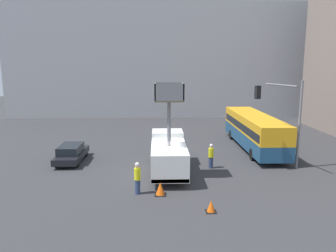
{
  "coord_description": "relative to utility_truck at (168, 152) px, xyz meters",
  "views": [
    {
      "loc": [
        -0.4,
        -21.33,
        7.41
      ],
      "look_at": [
        0.32,
        1.66,
        3.15
      ],
      "focal_mm": 35.0,
      "sensor_mm": 36.0,
      "label": 1
    }
  ],
  "objects": [
    {
      "name": "utility_truck",
      "position": [
        0.0,
        0.0,
        0.0
      ],
      "size": [
        2.33,
        6.91,
        6.31
      ],
      "color": "silver",
      "rests_on": "ground_plane"
    },
    {
      "name": "traffic_light_pole",
      "position": [
        8.22,
        0.35,
        2.84
      ],
      "size": [
        3.68,
        3.43,
        6.39
      ],
      "color": "slate",
      "rests_on": "ground_plane"
    },
    {
      "name": "road_worker_directing",
      "position": [
        3.14,
        0.85,
        -0.57
      ],
      "size": [
        0.38,
        0.38,
        1.82
      ],
      "rotation": [
        0.0,
        0.0,
        2.15
      ],
      "color": "navy",
      "rests_on": "ground_plane"
    },
    {
      "name": "road_worker_near_truck",
      "position": [
        -1.93,
        -3.9,
        -0.51
      ],
      "size": [
        0.38,
        0.38,
        1.92
      ],
      "rotation": [
        0.0,
        0.0,
        1.38
      ],
      "color": "navy",
      "rests_on": "ground_plane"
    },
    {
      "name": "traffic_cone_mid_road",
      "position": [
        -0.61,
        -4.1,
        -1.11
      ],
      "size": [
        0.67,
        0.67,
        0.76
      ],
      "color": "black",
      "rests_on": "ground_plane"
    },
    {
      "name": "city_bus",
      "position": [
        7.92,
        6.56,
        0.31
      ],
      "size": [
        2.61,
        12.16,
        3.04
      ],
      "rotation": [
        0.0,
        0.0,
        1.41
      ],
      "color": "navy",
      "rests_on": "ground_plane"
    },
    {
      "name": "building_backdrop_far",
      "position": [
        -0.32,
        29.35,
        6.61
      ],
      "size": [
        44.0,
        10.0,
        16.17
      ],
      "color": "#9E9EA3",
      "rests_on": "ground_plane"
    },
    {
      "name": "traffic_cone_near_truck",
      "position": [
        1.98,
        -6.44,
        -1.18
      ],
      "size": [
        0.55,
        0.55,
        0.63
      ],
      "color": "black",
      "rests_on": "ground_plane"
    },
    {
      "name": "ground_plane",
      "position": [
        -0.32,
        -0.77,
        -1.47
      ],
      "size": [
        120.0,
        120.0,
        0.0
      ],
      "primitive_type": "plane",
      "color": "#333335"
    },
    {
      "name": "parked_car_curbside",
      "position": [
        -7.48,
        2.78,
        -0.77
      ],
      "size": [
        1.79,
        4.59,
        1.37
      ],
      "color": "black",
      "rests_on": "ground_plane"
    }
  ]
}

